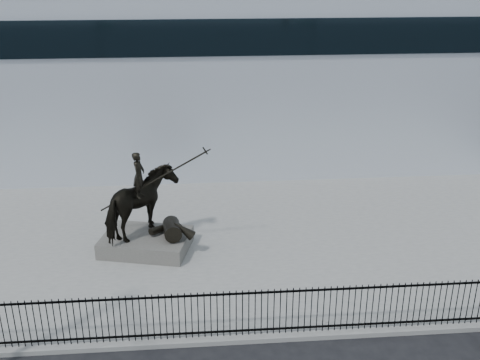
{
  "coord_description": "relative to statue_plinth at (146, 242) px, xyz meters",
  "views": [
    {
      "loc": [
        -1.02,
        -12.07,
        10.34
      ],
      "look_at": [
        0.49,
        6.0,
        3.07
      ],
      "focal_mm": 42.0,
      "sensor_mm": 36.0,
      "label": 1
    }
  ],
  "objects": [
    {
      "name": "plaza",
      "position": [
        2.96,
        0.39,
        -0.37
      ],
      "size": [
        30.0,
        12.0,
        0.15
      ],
      "primitive_type": "cube",
      "color": "gray",
      "rests_on": "ground"
    },
    {
      "name": "equestrian_statue",
      "position": [
        0.06,
        -0.01,
        1.52
      ],
      "size": [
        3.91,
        2.9,
        3.39
      ],
      "rotation": [
        0.0,
        0.0,
        -0.24
      ],
      "color": "black",
      "rests_on": "statue_plinth"
    },
    {
      "name": "statue_plinth",
      "position": [
        0.0,
        0.0,
        0.0
      ],
      "size": [
        3.54,
        2.83,
        0.59
      ],
      "primitive_type": "cube",
      "rotation": [
        0.0,
        0.0,
        -0.24
      ],
      "color": "#504E49",
      "rests_on": "plaza"
    },
    {
      "name": "picket_fence",
      "position": [
        2.96,
        -5.36,
        0.46
      ],
      "size": [
        22.1,
        0.1,
        1.5
      ],
      "color": "black",
      "rests_on": "plaza"
    },
    {
      "name": "building",
      "position": [
        2.96,
        13.39,
        4.06
      ],
      "size": [
        44.0,
        14.0,
        9.0
      ],
      "primitive_type": "cube",
      "color": "silver",
      "rests_on": "ground"
    }
  ]
}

